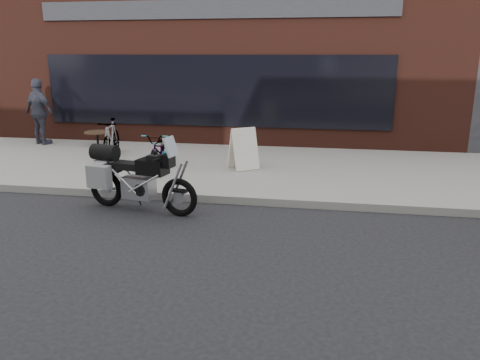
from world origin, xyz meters
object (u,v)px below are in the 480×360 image
(sandwich_sign, at_px, (243,148))
(cafe_patron_right, at_px, (40,112))
(bicycle_front, at_px, (160,151))
(bicycle_rear, at_px, (111,138))
(cafe_table, at_px, (97,133))
(motorcycle, at_px, (133,178))

(sandwich_sign, relative_size, cafe_patron_right, 0.50)
(bicycle_front, relative_size, cafe_patron_right, 0.88)
(bicycle_rear, relative_size, cafe_table, 2.23)
(cafe_table, xyz_separation_m, cafe_patron_right, (-1.70, -0.07, 0.57))
(bicycle_rear, height_order, cafe_patron_right, cafe_patron_right)
(bicycle_rear, xyz_separation_m, sandwich_sign, (3.57, -0.69, -0.01))
(bicycle_rear, bearing_deg, motorcycle, -71.09)
(motorcycle, relative_size, bicycle_front, 1.31)
(sandwich_sign, bearing_deg, cafe_table, 120.46)
(sandwich_sign, distance_m, cafe_table, 5.03)
(motorcycle, height_order, cafe_table, motorcycle)
(cafe_table, bearing_deg, bicycle_front, -41.43)
(sandwich_sign, xyz_separation_m, cafe_patron_right, (-6.32, 1.93, 0.48))
(motorcycle, bearing_deg, bicycle_rear, 131.55)
(cafe_table, height_order, cafe_patron_right, cafe_patron_right)
(motorcycle, distance_m, cafe_patron_right, 6.81)
(bicycle_rear, bearing_deg, sandwich_sign, -22.19)
(cafe_patron_right, bearing_deg, sandwich_sign, -174.40)
(bicycle_front, xyz_separation_m, sandwich_sign, (1.86, 0.44, 0.04))
(sandwich_sign, height_order, cafe_table, sandwich_sign)
(motorcycle, xyz_separation_m, cafe_patron_right, (-4.81, 4.79, 0.50))
(bicycle_front, xyz_separation_m, bicycle_rear, (-1.71, 1.13, 0.04))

